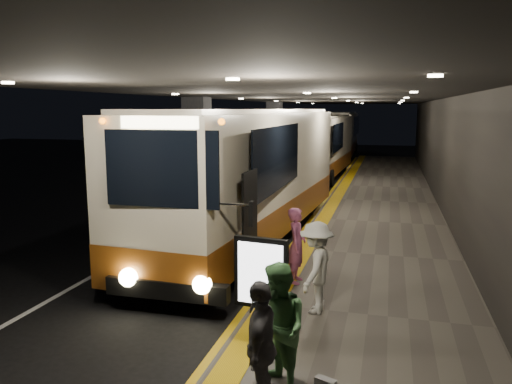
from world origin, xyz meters
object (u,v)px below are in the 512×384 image
Objects in this scene: stanchion_post at (281,274)px; coach_third at (340,136)px; passenger_waiting_grey at (261,346)px; coach_second at (320,149)px; passenger_waiting_green at (278,329)px; coach_main at (251,180)px; passenger_boarding at (297,245)px; passenger_waiting_white at (316,267)px; info_sign at (261,275)px.

coach_third is at bearing 93.64° from stanchion_post.
coach_second is at bearing -177.82° from passenger_waiting_grey.
stanchion_post is at bearing -87.84° from coach_third.
coach_second is 19.72m from stanchion_post.
passenger_waiting_grey is at bearing -54.25° from passenger_waiting_green.
coach_main is 4.48m from passenger_boarding.
passenger_waiting_grey is (2.56, -8.71, -0.84)m from coach_main.
info_sign is (-0.62, -1.79, 0.38)m from passenger_waiting_white.
coach_main is at bearing 112.02° from stanchion_post.
passenger_boarding is at bearing -87.52° from coach_third.
info_sign is (2.04, -21.77, -0.27)m from coach_second.
stanchion_post is at bearing 174.09° from passenger_boarding.
coach_main is at bearing -144.71° from passenger_waiting_white.
coach_second reaches higher than passenger_waiting_white.
stanchion_post is at bearing -82.31° from coach_second.
passenger_waiting_green is (2.73, -35.85, -0.69)m from coach_third.
coach_third is 6.22× the size of info_sign.
coach_second is 21.87m from info_sign.
coach_second is 20.17m from passenger_waiting_white.
coach_second is 6.47× the size of passenger_waiting_grey.
info_sign reaches higher than passenger_waiting_grey.
coach_main is 6.72× the size of info_sign.
passenger_waiting_green reaches higher than passenger_waiting_white.
coach_main is 6.12m from passenger_waiting_white.
coach_second is at bearing 93.19° from coach_main.
coach_second is 6.61× the size of passenger_boarding.
coach_second is 6.01× the size of info_sign.
passenger_boarding is 1.67m from passenger_waiting_white.
coach_third is at bearing 144.06° from passenger_waiting_green.
passenger_waiting_white is at bearing -158.00° from passenger_boarding.
info_sign reaches higher than passenger_waiting_green.
passenger_waiting_green is 0.97× the size of info_sign.
info_sign is at bearing -169.28° from passenger_waiting_grey.
info_sign is at bearing -87.84° from coach_third.
stanchion_post is (-0.14, 2.16, -0.70)m from info_sign.
coach_third is 6.84× the size of passenger_boarding.
info_sign is at bearing -82.50° from coach_second.
coach_main reaches higher than passenger_waiting_green.
passenger_waiting_grey is 1.64m from info_sign.
coach_main reaches higher than stanchion_post.
coach_second is 6.23× the size of passenger_waiting_green.
coach_third is 31.55m from passenger_boarding.
coach_main is 7.22× the size of passenger_waiting_grey.
coach_second is at bearing 102.65° from info_sign.
stanchion_post is (1.90, -19.61, -0.97)m from coach_second.
coach_main reaches higher than passenger_waiting_white.
coach_third reaches higher than passenger_waiting_green.
passenger_waiting_grey is 1.54× the size of stanchion_post.
coach_main is 7.13× the size of passenger_waiting_white.
coach_main is 1.08× the size of coach_third.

